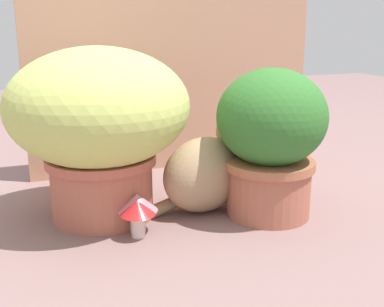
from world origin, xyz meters
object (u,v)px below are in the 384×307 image
at_px(grass_planter, 99,120).
at_px(mushroom_ornament_red, 138,211).
at_px(mushroom_ornament_pink, 138,206).
at_px(cat, 209,170).
at_px(leafy_planter, 271,138).

distance_m(grass_planter, mushroom_ornament_red, 0.28).
xyz_separation_m(mushroom_ornament_pink, mushroom_ornament_red, (-0.01, -0.03, -0.00)).
bearing_deg(cat, leafy_planter, -34.87).
bearing_deg(mushroom_ornament_pink, grass_planter, 113.44).
height_order(grass_planter, mushroom_ornament_pink, grass_planter).
xyz_separation_m(grass_planter, mushroom_ornament_pink, (0.06, -0.15, -0.20)).
height_order(grass_planter, leafy_planter, grass_planter).
distance_m(leafy_planter, cat, 0.20).
bearing_deg(grass_planter, mushroom_ornament_red, -71.92).
distance_m(cat, mushroom_ornament_pink, 0.26).
bearing_deg(mushroom_ornament_pink, cat, 20.21).
relative_size(cat, mushroom_ornament_pink, 3.65).
height_order(cat, mushroom_ornament_pink, cat).
relative_size(mushroom_ornament_pink, mushroom_ornament_red, 1.08).
xyz_separation_m(cat, mushroom_ornament_red, (-0.24, -0.11, -0.05)).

